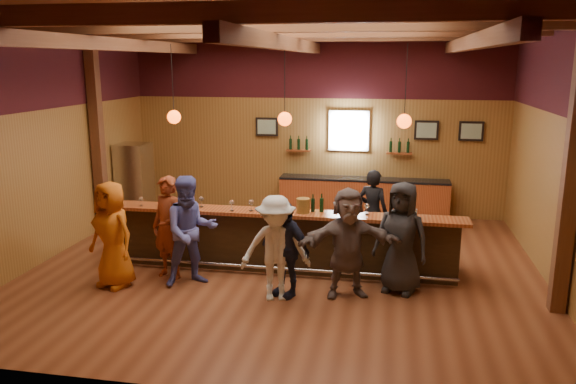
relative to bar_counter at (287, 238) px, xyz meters
name	(u,v)px	position (x,y,z in m)	size (l,w,h in m)	color
room	(285,88)	(-0.02, -0.09, 2.69)	(9.04, 9.00, 4.52)	brown
bar_counter	(287,238)	(0.00, 0.00, 0.00)	(6.30, 1.07, 1.11)	black
back_bar_cabinet	(363,198)	(1.18, 3.57, -0.05)	(4.00, 0.52, 0.95)	brown
window	(349,131)	(0.78, 3.80, 1.53)	(0.95, 0.09, 0.95)	silver
framed_pictures	(386,129)	(1.65, 3.79, 1.58)	(5.35, 0.05, 0.45)	black
wine_shelves	(348,149)	(0.78, 3.73, 1.10)	(3.00, 0.18, 0.30)	brown
pendant_lights	(285,119)	(-0.02, -0.15, 2.19)	(4.24, 0.24, 1.37)	black
stainless_fridge	(135,182)	(-4.12, 2.45, 0.38)	(0.70, 0.70, 1.80)	silver
customer_orange	(112,234)	(-2.66, -1.46, 0.37)	(0.87, 0.57, 1.78)	#C15A12
customer_redvest	(168,228)	(-1.90, -0.92, 0.37)	(0.65, 0.43, 1.78)	maroon
customer_denim	(191,231)	(-1.41, -1.15, 0.41)	(0.90, 0.70, 1.86)	#5559AA
customer_white	(276,248)	(0.09, -1.50, 0.32)	(1.08, 0.62, 1.68)	silver
customer_navy	(285,249)	(0.21, -1.32, 0.25)	(0.91, 0.38, 1.55)	#191D32
customer_brown	(348,243)	(1.18, -1.16, 0.36)	(1.63, 0.52, 1.76)	#645450
customer_dark	(401,238)	(2.01, -0.83, 0.39)	(0.89, 0.58, 1.82)	#242426
bartender	(373,212)	(1.49, 0.96, 0.31)	(0.61, 0.40, 1.66)	black
ice_bucket	(303,206)	(0.34, -0.34, 0.71)	(0.23, 0.23, 0.25)	brown
bottle_a	(313,205)	(0.49, -0.24, 0.71)	(0.07, 0.07, 0.31)	black
bottle_b	(322,205)	(0.64, -0.22, 0.72)	(0.07, 0.07, 0.33)	black
glass_a	(141,199)	(-2.62, -0.41, 0.71)	(0.07, 0.07, 0.17)	silver
glass_b	(162,200)	(-2.21, -0.42, 0.72)	(0.08, 0.08, 0.18)	silver
glass_c	(201,200)	(-1.52, -0.29, 0.73)	(0.09, 0.09, 0.19)	silver
glass_d	(232,203)	(-0.90, -0.45, 0.73)	(0.09, 0.09, 0.20)	silver
glass_e	(251,203)	(-0.57, -0.39, 0.73)	(0.09, 0.09, 0.20)	silver
glass_f	(336,206)	(0.91, -0.27, 0.72)	(0.08, 0.08, 0.18)	silver
glass_g	(367,207)	(1.43, -0.26, 0.73)	(0.09, 0.09, 0.19)	silver
glass_h	(415,211)	(2.23, -0.34, 0.71)	(0.08, 0.08, 0.18)	silver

